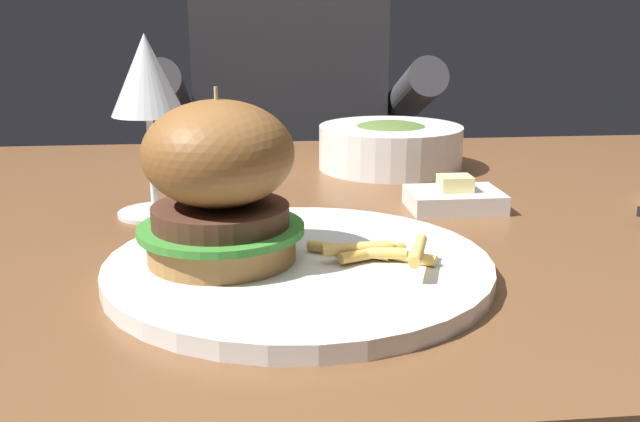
{
  "coord_description": "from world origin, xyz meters",
  "views": [
    {
      "loc": [
        -0.11,
        -0.72,
        0.94
      ],
      "look_at": [
        -0.05,
        -0.16,
        0.78
      ],
      "focal_mm": 40.0,
      "sensor_mm": 36.0,
      "label": 1
    }
  ],
  "objects_px": {
    "burger_sandwich": "(219,182)",
    "diner_person": "(289,203)",
    "soup_bowl": "(390,145)",
    "wine_glass": "(148,83)",
    "main_plate": "(299,267)",
    "butter_dish": "(454,198)"
  },
  "relations": [
    {
      "from": "butter_dish",
      "to": "soup_bowl",
      "type": "relative_size",
      "value": 0.51
    },
    {
      "from": "soup_bowl",
      "to": "wine_glass",
      "type": "bearing_deg",
      "value": -145.93
    },
    {
      "from": "butter_dish",
      "to": "diner_person",
      "type": "bearing_deg",
      "value": 100.71
    },
    {
      "from": "main_plate",
      "to": "soup_bowl",
      "type": "xyz_separation_m",
      "value": [
        0.15,
        0.39,
        0.02
      ]
    },
    {
      "from": "main_plate",
      "to": "diner_person",
      "type": "distance_m",
      "value": 0.9
    },
    {
      "from": "burger_sandwich",
      "to": "wine_glass",
      "type": "distance_m",
      "value": 0.21
    },
    {
      "from": "butter_dish",
      "to": "diner_person",
      "type": "distance_m",
      "value": 0.74
    },
    {
      "from": "butter_dish",
      "to": "soup_bowl",
      "type": "distance_m",
      "value": 0.21
    },
    {
      "from": "wine_glass",
      "to": "main_plate",
      "type": "bearing_deg",
      "value": -55.44
    },
    {
      "from": "wine_glass",
      "to": "soup_bowl",
      "type": "bearing_deg",
      "value": 34.07
    },
    {
      "from": "wine_glass",
      "to": "diner_person",
      "type": "distance_m",
      "value": 0.77
    },
    {
      "from": "diner_person",
      "to": "wine_glass",
      "type": "bearing_deg",
      "value": -104.76
    },
    {
      "from": "wine_glass",
      "to": "butter_dish",
      "type": "height_order",
      "value": "wine_glass"
    },
    {
      "from": "burger_sandwich",
      "to": "butter_dish",
      "type": "distance_m",
      "value": 0.3
    },
    {
      "from": "soup_bowl",
      "to": "burger_sandwich",
      "type": "bearing_deg",
      "value": -118.93
    },
    {
      "from": "wine_glass",
      "to": "diner_person",
      "type": "height_order",
      "value": "diner_person"
    },
    {
      "from": "wine_glass",
      "to": "butter_dish",
      "type": "distance_m",
      "value": 0.34
    },
    {
      "from": "burger_sandwich",
      "to": "butter_dish",
      "type": "xyz_separation_m",
      "value": [
        0.24,
        0.17,
        -0.06
      ]
    },
    {
      "from": "wine_glass",
      "to": "soup_bowl",
      "type": "relative_size",
      "value": 0.96
    },
    {
      "from": "burger_sandwich",
      "to": "diner_person",
      "type": "xyz_separation_m",
      "value": [
        0.11,
        0.87,
        -0.25
      ]
    },
    {
      "from": "burger_sandwich",
      "to": "soup_bowl",
      "type": "relative_size",
      "value": 0.71
    },
    {
      "from": "butter_dish",
      "to": "diner_person",
      "type": "height_order",
      "value": "diner_person"
    }
  ]
}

